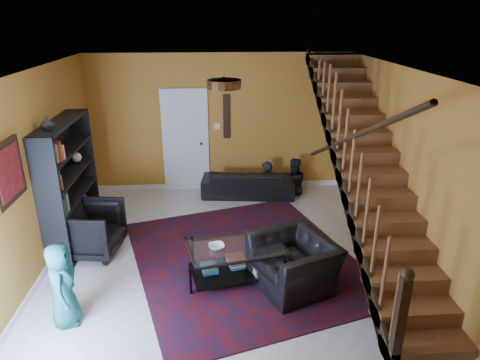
# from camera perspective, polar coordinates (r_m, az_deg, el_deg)

# --- Properties ---
(floor) EXTENTS (5.50, 5.50, 0.00)m
(floor) POSITION_cam_1_polar(r_m,az_deg,el_deg) (6.77, -2.04, -9.79)
(floor) COLOR beige
(floor) RESTS_ON ground
(room) EXTENTS (5.50, 5.50, 5.50)m
(room) POSITION_cam_1_polar(r_m,az_deg,el_deg) (8.01, -11.97, -4.68)
(room) COLOR #BD6C2A
(room) RESTS_ON ground
(staircase) EXTENTS (0.95, 5.02, 3.18)m
(staircase) POSITION_cam_1_polar(r_m,az_deg,el_deg) (6.57, 16.64, 1.76)
(staircase) COLOR brown
(staircase) RESTS_ON floor
(bookshelf) EXTENTS (0.35, 1.80, 2.00)m
(bookshelf) POSITION_cam_1_polar(r_m,az_deg,el_deg) (7.24, -21.70, -0.74)
(bookshelf) COLOR black
(bookshelf) RESTS_ON floor
(door) EXTENTS (0.82, 0.05, 2.05)m
(door) POSITION_cam_1_polar(r_m,az_deg,el_deg) (8.89, -7.25, 5.01)
(door) COLOR silver
(door) RESTS_ON floor
(framed_picture) EXTENTS (0.04, 0.74, 0.74)m
(framed_picture) POSITION_cam_1_polar(r_m,az_deg,el_deg) (5.73, -28.56, 0.88)
(framed_picture) COLOR maroon
(framed_picture) RESTS_ON room
(wall_hanging) EXTENTS (0.14, 0.03, 0.90)m
(wall_hanging) POSITION_cam_1_polar(r_m,az_deg,el_deg) (8.75, -1.79, 8.47)
(wall_hanging) COLOR black
(wall_hanging) RESTS_ON room
(ceiling_fixture) EXTENTS (0.40, 0.40, 0.10)m
(ceiling_fixture) POSITION_cam_1_polar(r_m,az_deg,el_deg) (5.05, -2.14, 12.67)
(ceiling_fixture) COLOR #3F2814
(ceiling_fixture) RESTS_ON room
(rug) EXTENTS (4.02, 4.32, 0.02)m
(rug) POSITION_cam_1_polar(r_m,az_deg,el_deg) (6.63, 0.63, -10.46)
(rug) COLOR #420B0F
(rug) RESTS_ON floor
(sofa) EXTENTS (1.94, 0.93, 0.55)m
(sofa) POSITION_cam_1_polar(r_m,az_deg,el_deg) (8.74, 1.09, -0.31)
(sofa) COLOR black
(sofa) RESTS_ON floor
(armchair_left) EXTENTS (0.99, 0.97, 0.80)m
(armchair_left) POSITION_cam_1_polar(r_m,az_deg,el_deg) (7.00, -19.27, -6.26)
(armchair_left) COLOR black
(armchair_left) RESTS_ON floor
(armchair_right) EXTENTS (1.29, 1.36, 0.70)m
(armchair_right) POSITION_cam_1_polar(r_m,az_deg,el_deg) (5.94, 7.11, -10.91)
(armchair_right) COLOR black
(armchair_right) RESTS_ON floor
(person_adult_a) EXTENTS (0.42, 0.28, 1.15)m
(person_adult_a) POSITION_cam_1_polar(r_m,az_deg,el_deg) (8.88, 3.52, -1.01)
(person_adult_a) COLOR black
(person_adult_a) RESTS_ON sofa
(person_adult_b) EXTENTS (0.61, 0.49, 1.20)m
(person_adult_b) POSITION_cam_1_polar(r_m,az_deg,el_deg) (8.96, 7.07, -0.76)
(person_adult_b) COLOR black
(person_adult_b) RESTS_ON sofa
(person_child) EXTENTS (0.43, 0.58, 1.07)m
(person_child) POSITION_cam_1_polar(r_m,az_deg,el_deg) (5.56, -22.63, -12.77)
(person_child) COLOR #175957
(person_child) RESTS_ON armchair_left
(coffee_table) EXTENTS (1.44, 1.02, 0.50)m
(coffee_table) POSITION_cam_1_polar(r_m,az_deg,el_deg) (6.06, -0.50, -10.61)
(coffee_table) COLOR black
(coffee_table) RESTS_ON floor
(cup_a) EXTENTS (0.14, 0.14, 0.09)m
(cup_a) POSITION_cam_1_polar(r_m,az_deg,el_deg) (6.05, 2.15, -7.93)
(cup_a) COLOR #999999
(cup_a) RESTS_ON coffee_table
(cup_b) EXTENTS (0.12, 0.12, 0.08)m
(cup_b) POSITION_cam_1_polar(r_m,az_deg,el_deg) (5.97, 1.44, -8.37)
(cup_b) COLOR #999999
(cup_b) RESTS_ON coffee_table
(bowl) EXTENTS (0.25, 0.25, 0.05)m
(bowl) POSITION_cam_1_polar(r_m,az_deg,el_deg) (5.93, -3.16, -8.83)
(bowl) COLOR #999999
(bowl) RESTS_ON coffee_table
(vase) EXTENTS (0.18, 0.18, 0.19)m
(vase) POSITION_cam_1_polar(r_m,az_deg,el_deg) (6.47, -24.32, 6.90)
(vase) COLOR #999999
(vase) RESTS_ON bookshelf
(popcorn_bucket) EXTENTS (0.18, 0.18, 0.15)m
(popcorn_bucket) POSITION_cam_1_polar(r_m,az_deg,el_deg) (6.06, -22.63, -14.75)
(popcorn_bucket) COLOR red
(popcorn_bucket) RESTS_ON rug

